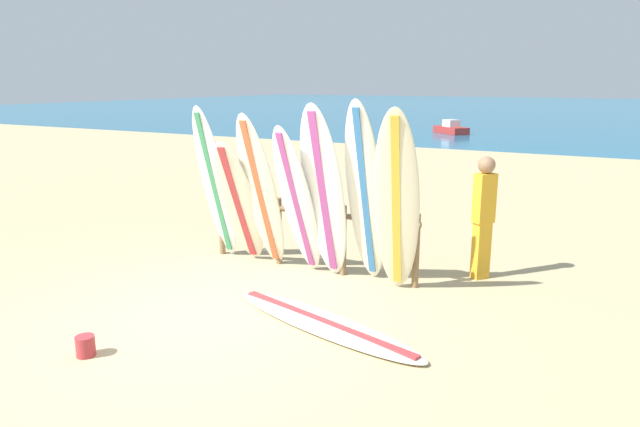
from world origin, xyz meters
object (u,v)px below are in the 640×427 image
small_boat_offshore (451,129)px  beachgoer_standing (484,212)px  surfboard_leaning_left (239,203)px  surfboard_leaning_right (365,195)px  surfboard_leaning_center_left (261,193)px  surfboard_leaning_center (297,202)px  surfboard_lying_on_sand (323,323)px  sand_bucket (85,346)px  surfboard_rack (310,226)px  surfboard_leaning_far_left (215,184)px  surfboard_leaning_far_right (396,204)px  surfboard_leaning_center_right (324,195)px

small_boat_offshore → beachgoer_standing: bearing=-73.4°
surfboard_leaning_left → surfboard_leaning_right: bearing=3.5°
surfboard_leaning_left → surfboard_leaning_center_left: size_ratio=0.83×
small_boat_offshore → surfboard_leaning_right: bearing=-77.1°
surfboard_leaning_center_left → surfboard_leaning_center: surfboard_leaning_center_left is taller
surfboard_leaning_right → surfboard_leaning_left: bearing=-176.5°
surfboard_leaning_left → surfboard_leaning_center: 1.02m
surfboard_leaning_right → small_boat_offshore: 23.48m
surfboard_lying_on_sand → small_boat_offshore: bearing=102.5°
sand_bucket → surfboard_leaning_center_left: bearing=88.0°
surfboard_leaning_right → surfboard_lying_on_sand: size_ratio=0.89×
surfboard_rack → sand_bucket: size_ratio=15.75×
surfboard_leaning_far_left → surfboard_lying_on_sand: surfboard_leaning_far_left is taller
surfboard_leaning_right → sand_bucket: 3.70m
surfboard_leaning_far_right → surfboard_leaning_center_right: bearing=179.2°
surfboard_leaning_far_left → surfboard_leaning_center: size_ratio=1.09×
beachgoer_standing → sand_bucket: 5.16m
surfboard_leaning_center → sand_bucket: bearing=-103.3°
surfboard_leaning_center_right → beachgoer_standing: size_ratio=1.43×
surfboard_leaning_right → small_boat_offshore: surfboard_leaning_right is taller
surfboard_leaning_center → sand_bucket: surfboard_leaning_center is taller
surfboard_leaning_far_left → surfboard_leaning_far_right: 2.91m
surfboard_rack → surfboard_leaning_far_right: bearing=-16.2°
surfboard_leaning_right → surfboard_leaning_far_right: (0.49, -0.16, -0.04)m
surfboard_leaning_center → beachgoer_standing: bearing=28.8°
surfboard_rack → surfboard_leaning_center_left: size_ratio=1.44×
surfboard_leaning_center_left → sand_bucket: size_ratio=10.96×
surfboard_leaning_center → small_boat_offshore: size_ratio=0.99×
surfboard_leaning_left → surfboard_leaning_center_left: bearing=-4.8°
surfboard_leaning_far_left → sand_bucket: size_ratio=11.28×
surfboard_leaning_center → sand_bucket: (-0.70, -2.97, -0.97)m
surfboard_leaning_center → surfboard_lying_on_sand: 1.93m
surfboard_leaning_left → surfboard_leaning_center_right: (1.40, -0.03, 0.26)m
beachgoer_standing → small_boat_offshore: bearing=106.6°
surfboard_rack → sand_bucket: 3.50m
surfboard_leaning_center_left → surfboard_leaning_right: bearing=5.7°
surfboard_leaning_center_left → beachgoer_standing: bearing=23.1°
surfboard_leaning_far_left → surfboard_leaning_center_left: (0.91, -0.13, -0.03)m
surfboard_leaning_far_left → surfboard_leaning_center_left: bearing=-8.1°
surfboard_rack → surfboard_leaning_center_right: bearing=-42.9°
surfboard_leaning_right → small_boat_offshore: size_ratio=1.14×
small_boat_offshore → surfboard_leaning_center_right: bearing=-78.5°
surfboard_lying_on_sand → small_boat_offshore: small_boat_offshore is taller
beachgoer_standing → surfboard_leaning_left: bearing=-160.1°
surfboard_leaning_center_right → surfboard_leaning_left: bearing=178.9°
surfboard_leaning_center_right → small_boat_offshore: bearing=101.5°
surfboard_leaning_center → surfboard_lying_on_sand: surfboard_leaning_center is taller
surfboard_leaning_center → surfboard_leaning_center_right: (0.39, 0.02, 0.14)m
surfboard_leaning_center → small_boat_offshore: bearing=100.6°
surfboard_lying_on_sand → beachgoer_standing: 2.85m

